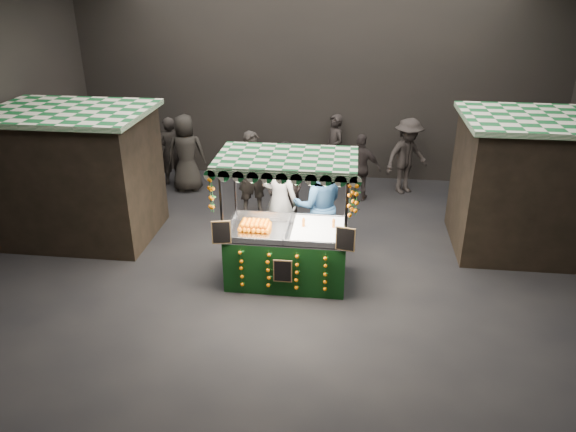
# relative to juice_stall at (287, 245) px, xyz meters

# --- Properties ---
(ground) EXTENTS (12.00, 12.00, 0.00)m
(ground) POSITION_rel_juice_stall_xyz_m (0.09, 0.31, -0.71)
(ground) COLOR black
(ground) RESTS_ON ground
(market_hall) EXTENTS (12.10, 10.10, 5.05)m
(market_hall) POSITION_rel_juice_stall_xyz_m (0.09, 0.31, 2.68)
(market_hall) COLOR black
(market_hall) RESTS_ON ground
(neighbour_stall_left) EXTENTS (3.00, 2.20, 2.60)m
(neighbour_stall_left) POSITION_rel_juice_stall_xyz_m (-4.31, 1.31, 0.60)
(neighbour_stall_left) COLOR black
(neighbour_stall_left) RESTS_ON ground
(neighbour_stall_right) EXTENTS (3.00, 2.20, 2.60)m
(neighbour_stall_right) POSITION_rel_juice_stall_xyz_m (4.49, 1.81, 0.60)
(neighbour_stall_right) COLOR black
(neighbour_stall_right) RESTS_ON ground
(juice_stall) EXTENTS (2.35, 1.38, 2.28)m
(juice_stall) POSITION_rel_juice_stall_xyz_m (0.00, 0.00, 0.00)
(juice_stall) COLOR black
(juice_stall) RESTS_ON ground
(vendor_grey) EXTENTS (0.84, 0.68, 2.00)m
(vendor_grey) POSITION_rel_juice_stall_xyz_m (-0.29, 1.15, 0.30)
(vendor_grey) COLOR gray
(vendor_grey) RESTS_ON ground
(vendor_blue) EXTENTS (1.10, 0.93, 1.98)m
(vendor_blue) POSITION_rel_juice_stall_xyz_m (0.45, 1.09, 0.29)
(vendor_blue) COLOR navy
(vendor_blue) RESTS_ON ground
(shopper_0) EXTENTS (0.81, 0.72, 1.86)m
(shopper_0) POSITION_rel_juice_stall_xyz_m (-1.10, 2.79, 0.22)
(shopper_0) COLOR #292521
(shopper_0) RESTS_ON ground
(shopper_1) EXTENTS (1.13, 1.11, 1.84)m
(shopper_1) POSITION_rel_juice_stall_xyz_m (-0.29, 2.11, 0.21)
(shopper_1) COLOR black
(shopper_1) RESTS_ON ground
(shopper_2) EXTENTS (0.99, 0.58, 1.58)m
(shopper_2) POSITION_rel_juice_stall_xyz_m (1.24, 3.81, 0.08)
(shopper_2) COLOR #2B2423
(shopper_2) RESTS_ON ground
(shopper_3) EXTENTS (1.36, 1.23, 1.83)m
(shopper_3) POSITION_rel_juice_stall_xyz_m (2.32, 4.41, 0.21)
(shopper_3) COLOR #2C2724
(shopper_3) RESTS_ON ground
(shopper_4) EXTENTS (1.01, 0.76, 1.88)m
(shopper_4) POSITION_rel_juice_stall_xyz_m (-2.93, 3.93, 0.23)
(shopper_4) COLOR black
(shopper_4) RESTS_ON ground
(shopper_5) EXTENTS (0.60, 1.49, 1.56)m
(shopper_5) POSITION_rel_juice_stall_xyz_m (3.77, 3.89, 0.08)
(shopper_5) COLOR #2E2625
(shopper_5) RESTS_ON ground
(shopper_6) EXTENTS (0.69, 0.76, 1.74)m
(shopper_6) POSITION_rel_juice_stall_xyz_m (0.58, 4.91, 0.16)
(shopper_6) COLOR black
(shopper_6) RESTS_ON ground
(shopper_7) EXTENTS (0.69, 0.52, 1.72)m
(shopper_7) POSITION_rel_juice_stall_xyz_m (-3.43, 4.28, 0.15)
(shopper_7) COLOR black
(shopper_7) RESTS_ON ground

